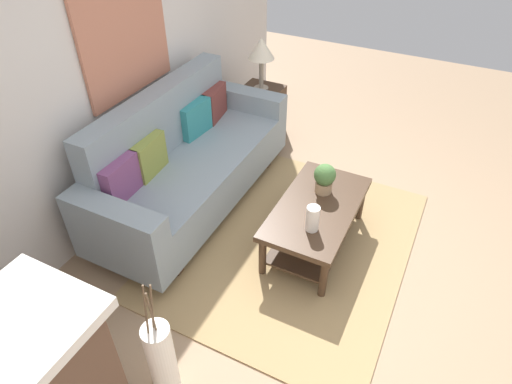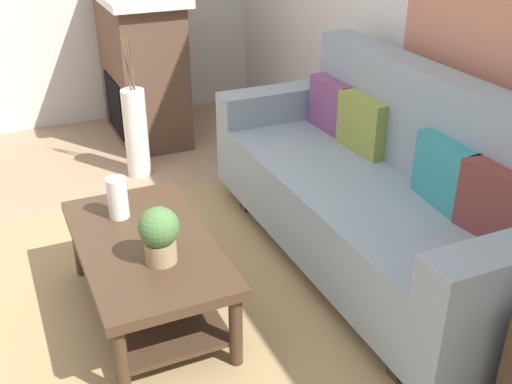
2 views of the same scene
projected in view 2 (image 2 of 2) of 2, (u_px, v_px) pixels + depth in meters
The scene contains 16 objects.
ground_plane at pixel (86, 321), 3.03m from camera, with size 9.57×9.57×0.00m, color #9E7F60.
wall_back at pixel (467, 5), 3.17m from camera, with size 5.57×0.10×2.70m, color silver.
area_rug at pixel (184, 295), 3.21m from camera, with size 2.34×1.93×0.01m, color #A38456.
couch at pixel (376, 193), 3.30m from camera, with size 2.25×0.84×1.08m.
throw_pillow_plum at pixel (333, 105), 3.80m from camera, with size 0.36×0.12×0.32m, color #7A4270.
throw_pillow_olive at pixel (364, 124), 3.52m from camera, with size 0.36×0.12×0.32m, color olive.
throw_pillow_teal at pixel (445, 172), 2.95m from camera, with size 0.36×0.12×0.32m, color teal.
throw_pillow_maroon at pixel (498, 204), 2.66m from camera, with size 0.36×0.12×0.32m, color brown.
coffee_table at pixel (147, 262), 2.93m from camera, with size 1.10×0.60×0.43m.
tabletop_vase at pixel (118, 198), 3.03m from camera, with size 0.10×0.10×0.21m, color white.
potted_plant_tabletop at pixel (159, 233), 2.66m from camera, with size 0.18×0.18×0.26m.
fireplace at pixel (142, 66), 4.91m from camera, with size 1.02×0.58×1.16m.
floor_vase at pixel (136, 133), 4.37m from camera, with size 0.17×0.17×0.63m, color white.
floor_vase_branch_a at pixel (130, 65), 4.12m from camera, with size 0.01×0.01×0.36m, color brown.
floor_vase_branch_b at pixel (132, 63), 4.15m from camera, with size 0.01×0.01×0.36m, color brown.
floor_vase_branch_c at pixel (127, 64), 4.14m from camera, with size 0.01×0.01×0.36m, color brown.
Camera 2 is at (2.53, -0.22, 1.95)m, focal length 43.45 mm.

